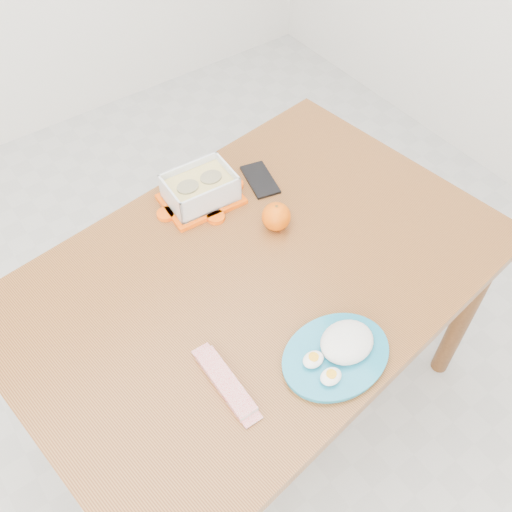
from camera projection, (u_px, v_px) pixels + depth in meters
ground at (209, 370)px, 2.14m from camera, size 3.50×3.50×0.00m
dining_table at (256, 291)px, 1.56m from camera, size 1.41×1.04×0.75m
food_container at (200, 189)px, 1.63m from camera, size 0.23×0.18×0.09m
orange_fruit at (276, 216)px, 1.56m from camera, size 0.08×0.08×0.08m
rice_plate at (340, 350)px, 1.31m from camera, size 0.27×0.27×0.07m
candy_bar at (226, 383)px, 1.28m from camera, size 0.05×0.19×0.02m
smartphone at (260, 180)px, 1.71m from camera, size 0.11×0.16×0.01m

